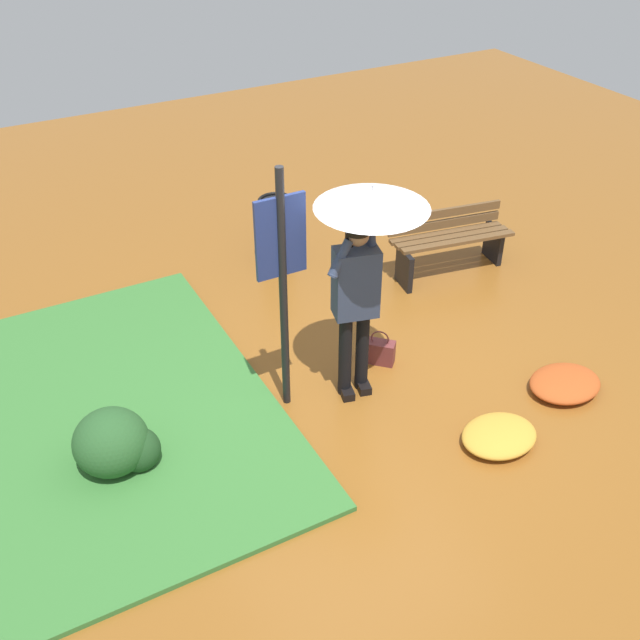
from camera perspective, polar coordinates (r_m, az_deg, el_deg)
The scene contains 9 objects.
ground_plane at distance 6.94m, azimuth 3.21°, elevation -5.83°, with size 18.00×18.00×0.00m, color brown.
person_with_umbrella at distance 6.18m, azimuth 3.46°, elevation 6.07°, with size 0.96×0.96×2.04m.
info_sign_post at distance 6.04m, azimuth -2.95°, elevation 4.24°, with size 0.44×0.07×2.30m.
handbag at distance 7.28m, azimuth 4.58°, elevation -2.42°, with size 0.31×0.31×0.37m.
park_bench at distance 8.72m, azimuth 9.94°, elevation 6.05°, with size 1.40×0.59×0.75m.
trash_bin at distance 8.77m, azimuth -3.33°, elevation 6.83°, with size 0.42×0.42×0.83m.
shrub_cluster at distance 6.31m, azimuth -15.39°, elevation -9.15°, with size 0.68×0.62×0.55m.
leaf_pile_near_person at distance 6.60m, azimuth 13.61°, elevation -8.64°, with size 0.68×0.55×0.15m.
leaf_pile_by_bench at distance 7.31m, azimuth 18.32°, elevation -4.65°, with size 0.71×0.57×0.16m.
Camera 1 is at (-2.86, -4.45, 4.49)m, focal length 41.61 mm.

